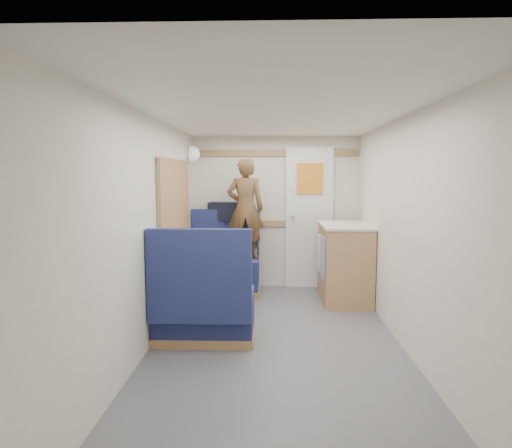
{
  "coord_description": "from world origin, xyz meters",
  "views": [
    {
      "loc": [
        -0.04,
        -3.81,
        1.49
      ],
      "look_at": [
        -0.21,
        0.9,
        0.99
      ],
      "focal_mm": 32.0,
      "sensor_mm": 36.0,
      "label": 1
    }
  ],
  "objects_px": {
    "dinette_table": "(215,262)",
    "tumbler_left": "(188,248)",
    "cheese_block": "(213,248)",
    "person": "(245,208)",
    "wine_glass": "(203,235)",
    "tumbler_right": "(227,240)",
    "duffel_bag": "(229,211)",
    "bench_far": "(224,269)",
    "tray": "(217,250)",
    "dome_light": "(192,154)",
    "orange_fruit": "(226,243)",
    "pepper_grinder": "(211,241)",
    "beer_glass": "(237,241)",
    "bread_loaf": "(237,241)",
    "bench_near": "(204,309)",
    "galley_counter": "(344,262)"
  },
  "relations": [
    {
      "from": "tumbler_left",
      "to": "duffel_bag",
      "type": "bearing_deg",
      "value": 79.96
    },
    {
      "from": "dinette_table",
      "to": "dome_light",
      "type": "bearing_deg",
      "value": 114.65
    },
    {
      "from": "duffel_bag",
      "to": "tumbler_left",
      "type": "bearing_deg",
      "value": -86.83
    },
    {
      "from": "tumbler_right",
      "to": "tumbler_left",
      "type": "bearing_deg",
      "value": -122.97
    },
    {
      "from": "dinette_table",
      "to": "bench_far",
      "type": "xyz_separation_m",
      "value": [
        -0.0,
        0.86,
        -0.27
      ]
    },
    {
      "from": "duffel_bag",
      "to": "cheese_block",
      "type": "xyz_separation_m",
      "value": [
        -0.03,
        -1.37,
        -0.26
      ]
    },
    {
      "from": "bench_far",
      "to": "duffel_bag",
      "type": "bearing_deg",
      "value": 81.16
    },
    {
      "from": "bench_far",
      "to": "bread_loaf",
      "type": "bearing_deg",
      "value": -72.67
    },
    {
      "from": "person",
      "to": "beer_glass",
      "type": "xyz_separation_m",
      "value": [
        -0.05,
        -0.68,
        -0.31
      ]
    },
    {
      "from": "dinette_table",
      "to": "tumbler_left",
      "type": "height_order",
      "value": "tumbler_left"
    },
    {
      "from": "dome_light",
      "to": "wine_glass",
      "type": "distance_m",
      "value": 1.23
    },
    {
      "from": "person",
      "to": "wine_glass",
      "type": "distance_m",
      "value": 0.92
    },
    {
      "from": "duffel_bag",
      "to": "cheese_block",
      "type": "distance_m",
      "value": 1.39
    },
    {
      "from": "person",
      "to": "tumbler_left",
      "type": "distance_m",
      "value": 1.36
    },
    {
      "from": "bench_far",
      "to": "pepper_grinder",
      "type": "relative_size",
      "value": 10.35
    },
    {
      "from": "orange_fruit",
      "to": "tumbler_right",
      "type": "xyz_separation_m",
      "value": [
        -0.0,
        0.21,
        -0.0
      ]
    },
    {
      "from": "bench_near",
      "to": "orange_fruit",
      "type": "relative_size",
      "value": 13.38
    },
    {
      "from": "person",
      "to": "tumbler_right",
      "type": "relative_size",
      "value": 11.07
    },
    {
      "from": "cheese_block",
      "to": "pepper_grinder",
      "type": "distance_m",
      "value": 0.41
    },
    {
      "from": "bench_far",
      "to": "bread_loaf",
      "type": "height_order",
      "value": "bench_far"
    },
    {
      "from": "orange_fruit",
      "to": "duffel_bag",
      "type": "bearing_deg",
      "value": 93.84
    },
    {
      "from": "dinette_table",
      "to": "cheese_block",
      "type": "xyz_separation_m",
      "value": [
        0.01,
        -0.25,
        0.19
      ]
    },
    {
      "from": "pepper_grinder",
      "to": "dome_light",
      "type": "bearing_deg",
      "value": 115.35
    },
    {
      "from": "dome_light",
      "to": "pepper_grinder",
      "type": "bearing_deg",
      "value": -64.65
    },
    {
      "from": "bench_far",
      "to": "person",
      "type": "height_order",
      "value": "person"
    },
    {
      "from": "bench_near",
      "to": "galley_counter",
      "type": "relative_size",
      "value": 1.14
    },
    {
      "from": "duffel_bag",
      "to": "bread_loaf",
      "type": "height_order",
      "value": "duffel_bag"
    },
    {
      "from": "bench_far",
      "to": "dinette_table",
      "type": "bearing_deg",
      "value": -90.0
    },
    {
      "from": "dinette_table",
      "to": "tray",
      "type": "xyz_separation_m",
      "value": [
        0.05,
        -0.21,
        0.16
      ]
    },
    {
      "from": "duffel_bag",
      "to": "bench_near",
      "type": "bearing_deg",
      "value": -77.93
    },
    {
      "from": "bench_near",
      "to": "orange_fruit",
      "type": "xyz_separation_m",
      "value": [
        0.12,
        0.8,
        0.48
      ]
    },
    {
      "from": "pepper_grinder",
      "to": "bread_loaf",
      "type": "distance_m",
      "value": 0.28
    },
    {
      "from": "galley_counter",
      "to": "cheese_block",
      "type": "xyz_separation_m",
      "value": [
        -1.46,
        -0.8,
        0.29
      ]
    },
    {
      "from": "tray",
      "to": "tumbler_left",
      "type": "distance_m",
      "value": 0.32
    },
    {
      "from": "orange_fruit",
      "to": "dome_light",
      "type": "bearing_deg",
      "value": 119.21
    },
    {
      "from": "dome_light",
      "to": "tumbler_left",
      "type": "distance_m",
      "value": 1.58
    },
    {
      "from": "bench_near",
      "to": "tumbler_right",
      "type": "height_order",
      "value": "bench_near"
    },
    {
      "from": "orange_fruit",
      "to": "wine_glass",
      "type": "xyz_separation_m",
      "value": [
        -0.26,
        0.12,
        0.07
      ]
    },
    {
      "from": "cheese_block",
      "to": "dome_light",
      "type": "bearing_deg",
      "value": 109.88
    },
    {
      "from": "galley_counter",
      "to": "pepper_grinder",
      "type": "height_order",
      "value": "galley_counter"
    },
    {
      "from": "person",
      "to": "orange_fruit",
      "type": "relative_size",
      "value": 16.03
    },
    {
      "from": "bench_far",
      "to": "beer_glass",
      "type": "bearing_deg",
      "value": -72.07
    },
    {
      "from": "duffel_bag",
      "to": "tray",
      "type": "relative_size",
      "value": 1.55
    },
    {
      "from": "bench_near",
      "to": "cheese_block",
      "type": "bearing_deg",
      "value": 89.44
    },
    {
      "from": "person",
      "to": "tray",
      "type": "relative_size",
      "value": 3.93
    },
    {
      "from": "dinette_table",
      "to": "bench_near",
      "type": "bearing_deg",
      "value": -90.0
    },
    {
      "from": "tumbler_left",
      "to": "galley_counter",
      "type": "bearing_deg",
      "value": 28.65
    },
    {
      "from": "beer_glass",
      "to": "bread_loaf",
      "type": "distance_m",
      "value": 0.02
    },
    {
      "from": "wine_glass",
      "to": "beer_glass",
      "type": "bearing_deg",
      "value": 17.08
    },
    {
      "from": "beer_glass",
      "to": "tray",
      "type": "bearing_deg",
      "value": -114.96
    }
  ]
}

